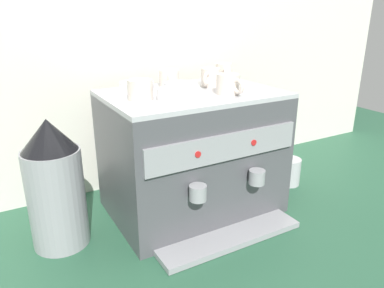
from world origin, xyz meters
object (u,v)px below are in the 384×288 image
(espresso_machine, at_px, (193,153))
(ceramic_bowl_0, at_px, (172,95))
(ceramic_cup_1, at_px, (169,79))
(ceramic_cup_2, at_px, (210,77))
(milk_pitcher, at_px, (288,171))
(ceramic_cup_3, at_px, (140,89))
(ceramic_cup_4, at_px, (224,73))
(ceramic_bowl_1, at_px, (178,88))
(coffee_grinder, at_px, (55,185))
(ceramic_cup_0, at_px, (229,84))
(ceramic_bowl_2, at_px, (137,87))

(espresso_machine, height_order, ceramic_bowl_0, ceramic_bowl_0)
(ceramic_cup_1, relative_size, ceramic_cup_2, 1.09)
(milk_pitcher, bearing_deg, ceramic_cup_2, 167.30)
(ceramic_bowl_0, relative_size, milk_pitcher, 0.82)
(ceramic_cup_3, distance_m, ceramic_cup_4, 0.42)
(ceramic_bowl_1, relative_size, coffee_grinder, 0.23)
(ceramic_cup_2, xyz_separation_m, ceramic_cup_3, (-0.32, -0.07, -0.00))
(ceramic_cup_3, relative_size, ceramic_bowl_1, 1.18)
(ceramic_cup_3, bearing_deg, milk_pitcher, -0.77)
(ceramic_cup_0, distance_m, ceramic_cup_2, 0.15)
(ceramic_bowl_0, bearing_deg, espresso_machine, 32.67)
(ceramic_cup_3, bearing_deg, ceramic_bowl_2, 73.62)
(ceramic_bowl_1, height_order, milk_pitcher, ceramic_bowl_1)
(ceramic_cup_1, distance_m, milk_pitcher, 0.69)
(ceramic_bowl_1, bearing_deg, milk_pitcher, -5.04)
(ceramic_cup_2, bearing_deg, ceramic_cup_3, -166.77)
(espresso_machine, xyz_separation_m, ceramic_cup_4, (0.20, 0.10, 0.27))
(ceramic_cup_2, relative_size, ceramic_bowl_1, 1.01)
(ceramic_cup_3, relative_size, ceramic_cup_4, 1.16)
(espresso_machine, relative_size, ceramic_cup_4, 6.25)
(ceramic_bowl_1, bearing_deg, coffee_grinder, -179.08)
(ceramic_cup_2, xyz_separation_m, ceramic_bowl_2, (-0.28, 0.04, -0.02))
(ceramic_cup_3, bearing_deg, espresso_machine, 4.24)
(coffee_grinder, bearing_deg, ceramic_bowl_0, -13.71)
(ceramic_cup_1, height_order, ceramic_bowl_1, ceramic_cup_1)
(ceramic_bowl_0, distance_m, milk_pitcher, 0.74)
(ceramic_cup_0, height_order, milk_pitcher, ceramic_cup_0)
(ceramic_cup_0, bearing_deg, ceramic_bowl_0, 175.64)
(ceramic_cup_1, height_order, ceramic_bowl_0, ceramic_cup_1)
(ceramic_cup_1, height_order, milk_pitcher, ceramic_cup_1)
(coffee_grinder, bearing_deg, ceramic_cup_4, 6.77)
(coffee_grinder, bearing_deg, ceramic_cup_3, -5.83)
(ceramic_cup_2, distance_m, ceramic_bowl_2, 0.29)
(ceramic_cup_4, height_order, ceramic_bowl_1, ceramic_cup_4)
(ceramic_cup_4, relative_size, ceramic_bowl_1, 1.01)
(ceramic_cup_2, distance_m, ceramic_cup_4, 0.10)
(ceramic_bowl_1, height_order, ceramic_bowl_2, same)
(ceramic_cup_1, distance_m, ceramic_bowl_1, 0.10)
(ceramic_cup_3, distance_m, ceramic_bowl_2, 0.13)
(ceramic_cup_0, relative_size, ceramic_cup_3, 1.03)
(ceramic_cup_0, bearing_deg, ceramic_cup_3, 165.11)
(espresso_machine, relative_size, ceramic_cup_3, 5.37)
(espresso_machine, relative_size, ceramic_bowl_2, 5.07)
(ceramic_bowl_2, height_order, coffee_grinder, ceramic_bowl_2)
(ceramic_cup_2, distance_m, ceramic_bowl_1, 0.16)
(ceramic_bowl_0, bearing_deg, milk_pitcher, 5.02)
(ceramic_cup_0, distance_m, ceramic_cup_4, 0.22)
(coffee_grinder, bearing_deg, ceramic_bowl_1, 0.92)
(coffee_grinder, bearing_deg, ceramic_bowl_2, 15.09)
(ceramic_cup_1, bearing_deg, ceramic_bowl_0, -113.89)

